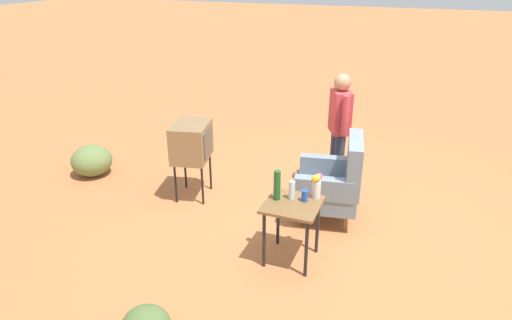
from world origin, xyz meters
TOP-DOWN VIEW (x-y plane):
  - ground_plane at (0.00, 0.00)m, footprint 60.00×60.00m
  - armchair at (-0.10, -0.01)m, footprint 0.89×0.90m
  - side_table at (0.91, -0.22)m, footprint 0.56×0.56m
  - tv_on_stand at (0.01, -1.88)m, footprint 0.68×0.56m
  - person_standing at (-0.85, -0.13)m, footprint 0.52×0.36m
  - bottle_short_clear at (0.82, -0.26)m, footprint 0.06×0.06m
  - soda_can_blue at (0.82, -0.13)m, footprint 0.07×0.07m
  - bottle_wine_green at (0.88, -0.40)m, footprint 0.07×0.07m
  - flower_vase at (0.71, -0.03)m, footprint 0.15×0.10m
  - shrub_near at (-0.03, -3.61)m, footprint 0.59×0.59m

SIDE VIEW (x-z plane):
  - ground_plane at x=0.00m, z-range 0.00..0.00m
  - shrub_near at x=-0.03m, z-range 0.00..0.46m
  - armchair at x=-0.10m, z-range -0.03..1.03m
  - side_table at x=0.91m, z-range 0.23..0.91m
  - soda_can_blue at x=0.82m, z-range 0.68..0.80m
  - bottle_short_clear at x=0.82m, z-range 0.68..0.88m
  - tv_on_stand at x=0.01m, z-range 0.27..1.30m
  - flower_vase at x=0.71m, z-range 0.69..0.96m
  - bottle_wine_green at x=0.88m, z-range 0.68..1.00m
  - person_standing at x=-0.85m, z-range 0.12..1.76m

